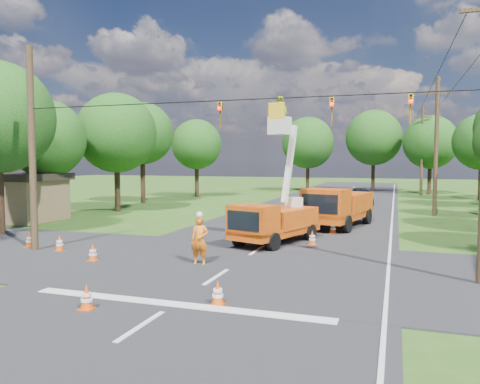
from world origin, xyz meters
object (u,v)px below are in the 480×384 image
(bucket_truck, at_px, (275,212))
(traffic_cone_2, at_px, (312,238))
(traffic_cone_4, at_px, (93,253))
(pole_right_mid, at_px, (436,145))
(traffic_cone_6, at_px, (30,240))
(ground_worker, at_px, (200,240))
(tree_left_e, at_px, (142,133))
(pole_right_far, at_px, (422,150))
(pole_left, at_px, (32,150))
(second_truck, at_px, (338,207))
(traffic_cone_3, at_px, (333,228))
(tree_left_d, at_px, (116,133))
(distant_car, at_px, (361,196))
(tree_far_a, at_px, (308,143))
(traffic_cone_1, at_px, (218,293))
(traffic_cone_7, at_px, (352,218))
(tree_left_f, at_px, (197,145))
(traffic_cone_0, at_px, (87,297))
(tree_far_b, at_px, (374,138))
(traffic_cone_5, at_px, (60,243))
(tree_left_c, at_px, (47,139))
(tree_far_c, at_px, (430,142))
(shed, at_px, (19,196))

(bucket_truck, height_order, traffic_cone_2, bucket_truck)
(traffic_cone_4, xyz_separation_m, pole_right_mid, (14.13, 21.12, 4.75))
(bucket_truck, bearing_deg, traffic_cone_6, -138.46)
(ground_worker, xyz_separation_m, traffic_cone_6, (-8.89, 0.77, -0.60))
(tree_left_e, bearing_deg, pole_right_far, 35.43)
(pole_left, bearing_deg, pole_right_far, 65.77)
(second_truck, relative_size, traffic_cone_3, 9.65)
(tree_left_d, bearing_deg, traffic_cone_3, -19.14)
(distant_car, distance_m, tree_far_a, 18.62)
(traffic_cone_1, relative_size, pole_left, 0.08)
(traffic_cone_7, xyz_separation_m, tree_left_f, (-17.99, 16.44, 5.33))
(traffic_cone_0, bearing_deg, tree_far_b, 84.36)
(traffic_cone_6, distance_m, tree_far_a, 43.23)
(tree_left_f, bearing_deg, traffic_cone_5, -77.74)
(traffic_cone_1, height_order, traffic_cone_5, same)
(traffic_cone_5, height_order, traffic_cone_6, same)
(ground_worker, bearing_deg, distant_car, 75.98)
(traffic_cone_3, xyz_separation_m, traffic_cone_4, (-8.21, -10.02, 0.00))
(tree_left_c, relative_size, tree_far_c, 0.88)
(tree_left_c, relative_size, tree_left_f, 0.96)
(pole_right_far, bearing_deg, tree_far_c, 63.43)
(pole_right_mid, distance_m, shed, 29.30)
(pole_left, distance_m, tree_left_f, 30.49)
(traffic_cone_6, bearing_deg, bucket_truck, 23.19)
(traffic_cone_1, height_order, traffic_cone_4, same)
(tree_left_f, bearing_deg, second_truck, -47.03)
(traffic_cone_7, relative_size, pole_right_far, 0.07)
(traffic_cone_0, distance_m, traffic_cone_6, 10.64)
(tree_far_b, bearing_deg, traffic_cone_5, -104.18)
(traffic_cone_4, height_order, pole_left, pole_left)
(bucket_truck, height_order, tree_far_c, tree_far_c)
(traffic_cone_3, distance_m, tree_left_c, 19.74)
(tree_left_f, bearing_deg, traffic_cone_1, -65.38)
(second_truck, height_order, tree_left_e, tree_left_e)
(tree_left_f, bearing_deg, shed, -98.28)
(traffic_cone_7, height_order, tree_left_f, tree_left_f)
(traffic_cone_2, distance_m, traffic_cone_7, 8.46)
(traffic_cone_0, distance_m, tree_left_d, 25.59)
(tree_left_e, bearing_deg, traffic_cone_6, -73.07)
(traffic_cone_7, bearing_deg, tree_left_f, 137.57)
(second_truck, distance_m, tree_far_c, 31.75)
(traffic_cone_1, relative_size, pole_right_mid, 0.07)
(ground_worker, bearing_deg, traffic_cone_2, 52.40)
(tree_far_c, bearing_deg, tree_far_a, 176.05)
(distant_car, height_order, traffic_cone_2, distant_car)
(traffic_cone_2, relative_size, pole_left, 0.08)
(second_truck, relative_size, traffic_cone_5, 9.65)
(traffic_cone_5, distance_m, pole_right_far, 43.48)
(bucket_truck, relative_size, traffic_cone_2, 9.99)
(pole_right_far, bearing_deg, second_truck, -101.80)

